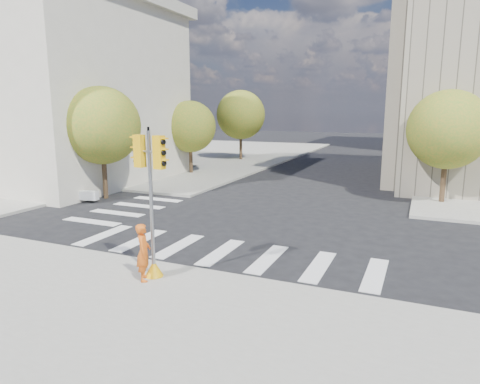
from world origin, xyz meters
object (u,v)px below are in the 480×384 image
Objects in this scene: lamp_near at (455,118)px; traffic_signal at (152,215)px; lamp_far at (446,115)px; planter_wall at (49,194)px; photographer at (144,252)px.

lamp_near is 21.24m from traffic_signal.
lamp_near is 1.00× the size of lamp_far.
traffic_signal is at bearing -42.62° from planter_wall.
traffic_signal is (-8.83, -33.15, -2.53)m from lamp_far.
lamp_near is at bearing 17.85° from planter_wall.
planter_wall is at bearing -150.66° from lamp_near.
lamp_far is 1.80× the size of traffic_signal.
lamp_far reaches higher than photographer.
photographer is 14.34m from planter_wall.
photographer is at bearing -95.04° from traffic_signal.
lamp_far reaches higher than traffic_signal.
lamp_near is at bearing -90.00° from lamp_far.
planter_wall is at bearing -129.14° from lamp_far.
lamp_far is (0.00, 14.00, 0.00)m from lamp_near.
traffic_signal reaches higher than planter_wall.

